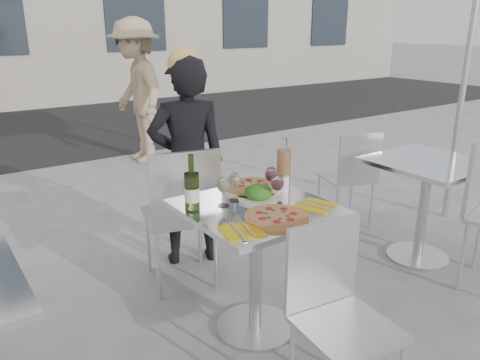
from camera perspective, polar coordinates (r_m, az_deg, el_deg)
ground at (r=2.79m, az=1.85°, el=-17.64°), size 80.00×80.00×0.00m
street_asphalt at (r=8.57m, az=-25.21°, el=5.53°), size 24.00×5.00×0.00m
main_table at (r=2.51m, az=1.98°, el=-7.63°), size 0.72×0.72×0.75m
side_table_right at (r=3.56m, az=21.71°, el=-1.04°), size 0.72×0.72×0.75m
chair_far at (r=2.94m, az=-7.05°, el=-3.35°), size 0.53×0.54×0.95m
chair_near at (r=2.13m, az=11.52°, el=-14.40°), size 0.43×0.44×0.84m
side_chair_rfar at (r=3.96m, az=13.50°, el=0.99°), size 0.48×0.49×0.84m
woman_diner at (r=3.25m, az=-6.41°, el=2.00°), size 0.62×0.50×1.46m
pedestrian_b at (r=5.98m, az=-12.44°, el=10.50°), size 0.72×1.17×1.75m
pizza_near at (r=2.27m, az=4.48°, el=-4.51°), size 0.31×0.31×0.02m
pizza_far at (r=2.65m, az=1.36°, el=-0.90°), size 0.33×0.33×0.03m
salad_plate at (r=2.50m, az=2.28°, el=-1.68°), size 0.22×0.22×0.09m
wine_bottle at (r=2.33m, az=-5.89°, el=-1.22°), size 0.07×0.08×0.29m
carafe at (r=2.69m, az=5.36°, el=1.57°), size 0.08×0.08×0.29m
sugar_shaker at (r=2.63m, az=5.28°, el=-0.30°), size 0.06×0.06×0.11m
wineglass_white_a at (r=2.39m, az=-2.02°, el=-0.72°), size 0.07×0.07×0.16m
wineglass_white_b at (r=2.46m, az=-0.65°, el=-0.13°), size 0.07×0.07×0.16m
wineglass_red_a at (r=2.43m, az=4.59°, el=-0.47°), size 0.07×0.07×0.16m
wineglass_red_b at (r=2.57m, az=3.83°, el=0.59°), size 0.07×0.07×0.16m
napkin_left at (r=2.13m, az=0.25°, el=-6.22°), size 0.22×0.22×0.01m
napkin_right at (r=2.45m, az=9.21°, el=-3.08°), size 0.23×0.23×0.01m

